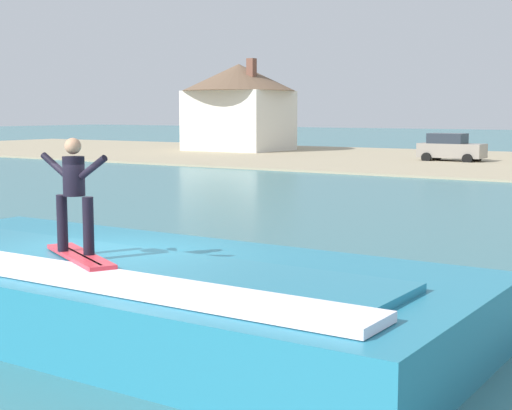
% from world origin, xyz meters
% --- Properties ---
extents(ground_plane, '(260.00, 260.00, 0.00)m').
position_xyz_m(ground_plane, '(0.00, 0.00, 0.00)').
color(ground_plane, '#3A747C').
extents(wave_crest, '(10.77, 4.66, 1.13)m').
position_xyz_m(wave_crest, '(0.53, -0.12, 0.53)').
color(wave_crest, teal).
rests_on(wave_crest, ground_plane).
extents(surfboard, '(2.05, 1.29, 0.06)m').
position_xyz_m(surfboard, '(0.29, -0.90, 1.16)').
color(surfboard, '#D8333F').
rests_on(surfboard, wave_crest).
extents(surfer, '(1.31, 0.32, 1.69)m').
position_xyz_m(surfer, '(0.17, -0.86, 2.14)').
color(surfer, black).
rests_on(surfer, surfboard).
extents(car_near_shore, '(4.10, 2.07, 1.86)m').
position_xyz_m(car_near_shore, '(-8.20, 39.35, 0.94)').
color(car_near_shore, gray).
rests_on(car_near_shore, ground_plane).
extents(house_with_chimney, '(9.18, 9.18, 7.36)m').
position_xyz_m(house_with_chimney, '(-27.23, 43.09, 4.03)').
color(house_with_chimney, silver).
rests_on(house_with_chimney, ground_plane).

